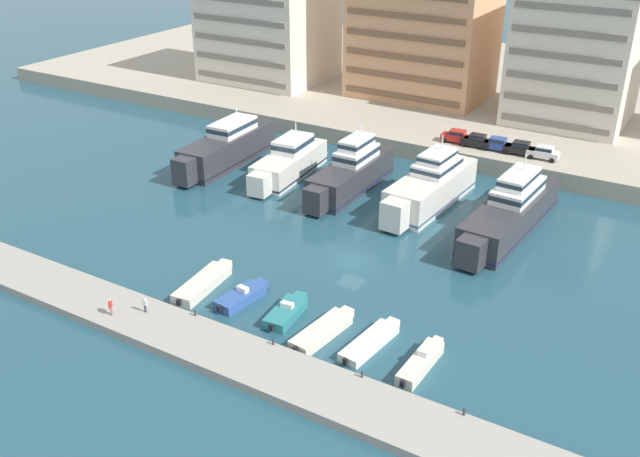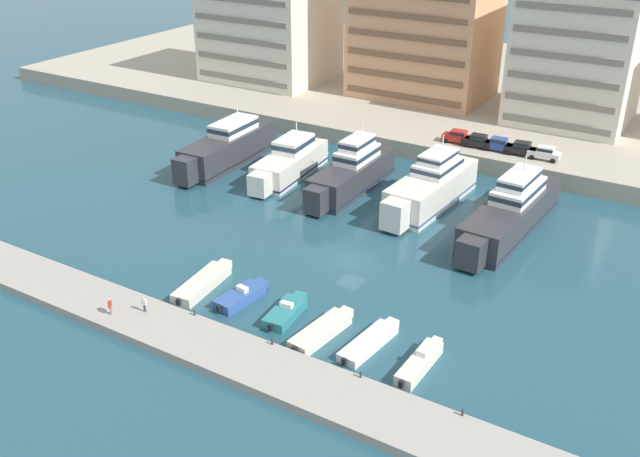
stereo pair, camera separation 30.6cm
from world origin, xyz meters
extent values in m
plane|color=#234C5B|center=(0.00, 0.00, 0.00)|extent=(400.00, 400.00, 0.00)
cube|color=#ADA38E|center=(0.00, 64.78, 1.20)|extent=(180.00, 70.00, 2.40)
cube|color=#9E998E|center=(0.00, -19.70, 0.39)|extent=(120.00, 5.69, 0.79)
cube|color=#333338|center=(-28.06, 15.82, 2.02)|extent=(5.26, 17.26, 4.04)
cube|color=#333338|center=(-27.66, 6.26, 2.12)|extent=(2.60, 2.38, 3.44)
cube|color=black|center=(-28.06, 15.82, 0.71)|extent=(5.32, 17.43, 0.24)
cube|color=white|center=(-28.11, 17.10, 4.87)|extent=(3.85, 7.32, 1.65)
cube|color=#233342|center=(-28.11, 17.10, 5.03)|extent=(3.90, 7.39, 0.59)
cylinder|color=silver|center=(-28.16, 18.17, 6.59)|extent=(0.16, 0.16, 1.80)
cube|color=#333338|center=(-28.44, 24.80, 1.11)|extent=(3.91, 1.06, 0.20)
cube|color=silver|center=(-18.29, 16.30, 1.59)|extent=(5.56, 13.93, 3.18)
cube|color=silver|center=(-17.64, 8.52, 1.67)|extent=(2.62, 2.41, 2.70)
cube|color=#192347|center=(-18.29, 16.30, 0.56)|extent=(5.61, 14.07, 0.24)
cube|color=white|center=(-18.38, 17.31, 4.07)|extent=(3.93, 5.98, 1.77)
cube|color=#233342|center=(-18.38, 17.31, 4.24)|extent=(3.97, 6.04, 0.64)
cylinder|color=silver|center=(-18.45, 18.17, 5.85)|extent=(0.16, 0.16, 1.80)
cube|color=silver|center=(-18.90, 23.52, 0.87)|extent=(3.83, 1.21, 0.20)
cube|color=#333338|center=(-9.01, 16.40, 1.80)|extent=(4.43, 15.67, 3.60)
cube|color=#333338|center=(-8.95, 7.61, 1.89)|extent=(2.39, 2.18, 3.06)
cube|color=#192347|center=(-9.01, 16.40, 0.63)|extent=(4.48, 15.83, 0.24)
cube|color=white|center=(-9.02, 17.58, 4.39)|extent=(3.42, 6.59, 1.57)
cube|color=#233342|center=(-9.02, 17.58, 4.55)|extent=(3.46, 6.66, 0.57)
cube|color=white|center=(-9.02, 17.58, 5.87)|extent=(2.67, 5.14, 1.38)
cube|color=#233342|center=(-9.02, 17.58, 6.00)|extent=(2.70, 5.19, 0.50)
cylinder|color=silver|center=(-9.02, 18.56, 7.45)|extent=(0.16, 0.16, 1.80)
cube|color=#333338|center=(-9.06, 24.67, 0.99)|extent=(3.68, 0.93, 0.20)
cube|color=silver|center=(1.35, 17.42, 1.95)|extent=(5.81, 15.94, 3.90)
cube|color=silver|center=(0.82, 8.50, 2.05)|extent=(2.83, 2.60, 3.31)
cube|color=#334C7F|center=(1.35, 17.42, 0.68)|extent=(5.86, 16.10, 0.24)
cube|color=white|center=(1.42, 18.59, 4.58)|extent=(4.19, 6.80, 1.37)
cube|color=#233342|center=(1.42, 18.59, 4.72)|extent=(4.25, 6.87, 0.49)
cube|color=white|center=(1.42, 18.59, 5.82)|extent=(3.27, 5.30, 1.11)
cube|color=#233342|center=(1.42, 18.59, 5.93)|extent=(3.31, 5.36, 0.40)
cylinder|color=silver|center=(1.48, 19.58, 7.28)|extent=(0.16, 0.16, 1.80)
cube|color=silver|center=(1.84, 25.69, 1.07)|extent=(4.20, 1.15, 0.20)
cube|color=#333338|center=(11.73, 15.46, 1.80)|extent=(5.88, 19.58, 3.60)
cube|color=#333338|center=(11.09, 4.75, 1.89)|extent=(2.74, 2.52, 3.06)
cube|color=#192347|center=(11.73, 15.46, 0.63)|extent=(5.94, 19.78, 0.24)
cube|color=white|center=(11.81, 16.91, 4.37)|extent=(4.17, 8.33, 1.52)
cube|color=#233342|center=(11.81, 16.91, 4.52)|extent=(4.23, 8.41, 0.55)
cube|color=white|center=(11.81, 16.91, 5.78)|extent=(3.26, 6.49, 1.30)
cube|color=#233342|center=(11.81, 16.91, 5.91)|extent=(3.30, 6.56, 0.47)
cylinder|color=silver|center=(11.89, 18.13, 7.33)|extent=(0.16, 0.16, 1.80)
cube|color=#333338|center=(12.33, 25.56, 0.99)|extent=(4.07, 1.14, 0.20)
cube|color=beige|center=(-9.74, -12.23, 0.51)|extent=(2.94, 7.51, 1.01)
cube|color=beige|center=(-10.16, -8.15, 0.51)|extent=(1.30, 1.11, 0.86)
cube|color=black|center=(-9.34, -16.05, 0.66)|extent=(0.39, 0.32, 0.60)
cube|color=#33569E|center=(-5.16, -12.23, 0.49)|extent=(2.62, 5.34, 0.97)
cube|color=#33569E|center=(-4.82, -9.27, 0.49)|extent=(1.22, 1.04, 0.83)
cube|color=silver|center=(-5.12, -11.84, 1.22)|extent=(1.18, 0.73, 0.49)
cube|color=#283847|center=(-5.09, -11.56, 1.29)|extent=(1.02, 0.20, 0.29)
cube|color=black|center=(-5.48, -14.96, 0.64)|extent=(0.39, 0.32, 0.60)
cube|color=teal|center=(-0.03, -12.29, 0.48)|extent=(2.60, 5.20, 0.96)
cube|color=teal|center=(-0.33, -9.38, 0.48)|extent=(1.24, 1.06, 0.82)
cube|color=silver|center=(-0.07, -11.91, 1.18)|extent=(1.21, 0.71, 0.44)
cube|color=#283847|center=(-0.10, -11.63, 1.25)|extent=(1.05, 0.19, 0.26)
cube|color=black|center=(0.24, -14.96, 0.63)|extent=(0.39, 0.32, 0.60)
cube|color=beige|center=(4.25, -13.16, 0.51)|extent=(2.76, 6.87, 1.02)
cube|color=beige|center=(4.69, -9.45, 0.51)|extent=(1.19, 1.01, 0.86)
cube|color=black|center=(3.84, -16.66, 0.66)|extent=(0.39, 0.32, 0.60)
cube|color=white|center=(8.48, -12.30, 0.40)|extent=(2.65, 6.78, 0.79)
cube|color=white|center=(8.89, -8.64, 0.40)|extent=(1.15, 0.98, 0.68)
cube|color=black|center=(8.09, -15.76, 0.55)|extent=(0.39, 0.32, 0.60)
cube|color=beige|center=(13.42, -12.85, 0.53)|extent=(1.66, 6.18, 1.06)
cube|color=beige|center=(13.50, -9.47, 0.53)|extent=(0.85, 0.70, 0.90)
cube|color=silver|center=(13.43, -12.39, 1.31)|extent=(0.85, 0.62, 0.51)
cube|color=#283847|center=(13.43, -12.11, 1.39)|extent=(0.76, 0.10, 0.31)
cube|color=black|center=(13.34, -16.10, 0.68)|extent=(0.37, 0.29, 0.60)
cube|color=red|center=(-1.79, 33.41, 3.12)|extent=(4.20, 1.95, 0.80)
cube|color=red|center=(-1.64, 33.42, 3.86)|extent=(2.19, 1.68, 0.68)
cube|color=#1E2833|center=(-1.64, 33.42, 3.86)|extent=(2.15, 1.70, 0.37)
cylinder|color=black|center=(-3.08, 32.48, 2.72)|extent=(0.65, 0.26, 0.64)
cylinder|color=black|center=(-3.19, 34.18, 2.72)|extent=(0.65, 0.26, 0.64)
cylinder|color=black|center=(-0.39, 32.65, 2.72)|extent=(0.65, 0.26, 0.64)
cylinder|color=black|center=(-0.49, 34.34, 2.72)|extent=(0.65, 0.26, 0.64)
cube|color=black|center=(1.20, 33.16, 3.12)|extent=(4.14, 1.80, 0.80)
cube|color=black|center=(1.35, 33.16, 3.86)|extent=(2.14, 1.61, 0.68)
cube|color=#1E2833|center=(1.35, 33.16, 3.86)|extent=(2.09, 1.62, 0.37)
cylinder|color=black|center=(-0.13, 32.27, 2.72)|extent=(0.65, 0.24, 0.64)
cylinder|color=black|center=(-0.17, 33.97, 2.72)|extent=(0.65, 0.24, 0.64)
cylinder|color=black|center=(2.57, 32.34, 2.72)|extent=(0.65, 0.24, 0.64)
cylinder|color=black|center=(2.53, 34.04, 2.72)|extent=(0.65, 0.24, 0.64)
cube|color=#28428E|center=(4.01, 33.27, 3.12)|extent=(4.14, 1.81, 0.80)
cube|color=#28428E|center=(4.16, 33.27, 3.86)|extent=(2.14, 1.62, 0.68)
cube|color=#1E2833|center=(4.16, 33.27, 3.86)|extent=(2.10, 1.63, 0.37)
cylinder|color=black|center=(2.68, 32.38, 2.72)|extent=(0.65, 0.24, 0.64)
cylinder|color=black|center=(2.64, 34.08, 2.72)|extent=(0.65, 0.24, 0.64)
cylinder|color=black|center=(5.38, 32.45, 2.72)|extent=(0.65, 0.24, 0.64)
cylinder|color=black|center=(5.34, 34.15, 2.72)|extent=(0.65, 0.24, 0.64)
cube|color=black|center=(7.18, 33.35, 3.12)|extent=(4.20, 1.95, 0.80)
cube|color=black|center=(7.33, 33.35, 3.86)|extent=(2.19, 1.68, 0.68)
cube|color=#1E2833|center=(7.33, 33.35, 3.86)|extent=(2.15, 1.70, 0.37)
cylinder|color=black|center=(5.88, 32.42, 2.72)|extent=(0.65, 0.26, 0.64)
cylinder|color=black|center=(5.78, 34.11, 2.72)|extent=(0.65, 0.26, 0.64)
cylinder|color=black|center=(8.58, 32.58, 2.72)|extent=(0.65, 0.26, 0.64)
cylinder|color=black|center=(8.47, 34.28, 2.72)|extent=(0.65, 0.26, 0.64)
cube|color=white|center=(10.32, 33.26, 3.12)|extent=(4.17, 1.87, 0.80)
cube|color=white|center=(10.47, 33.27, 3.86)|extent=(2.16, 1.65, 0.68)
cube|color=#1E2833|center=(10.47, 33.27, 3.86)|extent=(2.12, 1.66, 0.37)
cylinder|color=black|center=(9.00, 32.36, 2.72)|extent=(0.65, 0.25, 0.64)
cylinder|color=black|center=(8.93, 34.05, 2.72)|extent=(0.65, 0.25, 0.64)
cylinder|color=black|center=(11.70, 32.47, 2.72)|extent=(0.65, 0.25, 0.64)
cylinder|color=black|center=(11.63, 34.17, 2.72)|extent=(0.65, 0.25, 0.64)
cube|color=silver|center=(-43.90, 48.83, 12.33)|extent=(20.49, 17.17, 19.86)
cube|color=gray|center=(-43.90, 40.14, 4.05)|extent=(18.85, 0.24, 0.90)
cube|color=gray|center=(-43.90, 40.14, 7.36)|extent=(18.85, 0.24, 0.90)
cube|color=gray|center=(-43.90, 40.14, 10.67)|extent=(18.85, 0.24, 0.90)
cube|color=gray|center=(-43.90, 40.14, 13.98)|extent=(18.85, 0.24, 0.90)
cube|color=gray|center=(-43.90, 40.14, 17.29)|extent=(18.85, 0.24, 0.90)
cube|color=tan|center=(-15.93, 52.92, 13.35)|extent=(21.66, 15.16, 21.92)
cube|color=brown|center=(-15.93, 45.24, 3.96)|extent=(19.93, 0.24, 0.90)
cube|color=brown|center=(-15.93, 45.24, 7.09)|extent=(19.93, 0.24, 0.90)
cube|color=brown|center=(-15.93, 45.24, 10.22)|extent=(19.93, 0.24, 0.90)
cube|color=brown|center=(-15.93, 45.24, 13.35)|extent=(19.93, 0.24, 0.90)
cube|color=brown|center=(-15.93, 45.24, 16.48)|extent=(19.93, 0.24, 0.90)
cube|color=silver|center=(8.88, 52.08, 11.99)|extent=(16.60, 16.89, 19.18)
cube|color=gray|center=(8.88, 43.53, 3.99)|extent=(15.27, 0.24, 0.90)
cube|color=gray|center=(8.88, 43.53, 7.19)|extent=(15.27, 0.24, 0.90)
cube|color=gray|center=(8.88, 43.53, 10.39)|extent=(15.27, 0.24, 0.90)
cube|color=gray|center=(8.88, 43.53, 13.59)|extent=(15.27, 0.24, 0.90)
cube|color=gray|center=(8.88, 43.53, 16.78)|extent=(15.27, 0.24, 0.90)
cube|color=gray|center=(8.88, 43.53, 19.98)|extent=(15.27, 0.24, 0.90)
cylinder|color=#4C515B|center=(-10.56, -18.97, 1.17)|extent=(0.12, 0.12, 0.75)
cylinder|color=#4C515B|center=(-10.71, -18.99, 1.17)|extent=(0.12, 0.12, 0.75)
cube|color=silver|center=(-10.63, -18.98, 1.83)|extent=(0.44, 0.27, 0.58)
cylinder|color=silver|center=(-10.38, -18.94, 1.78)|extent=(0.09, 0.09, 0.58)
cylinder|color=silver|center=(-10.88, -19.02, 1.78)|extent=(0.09, 0.09, 0.58)
sphere|color=beige|center=(-10.63, -18.98, 2.22)|extent=(0.21, 0.21, 0.21)
cylinder|color=#7A6B56|center=(-12.87, -20.92, 1.20)|extent=(0.13, 0.13, 0.81)
cylinder|color=#7A6B56|center=(-12.95, -20.78, 1.20)|extent=(0.13, 0.13, 0.81)
cube|color=red|center=(-12.91, -20.85, 1.92)|extent=(0.42, 0.50, 0.62)
cylinder|color=red|center=(-12.78, -21.09, 1.87)|extent=(0.10, 0.10, 0.62)
cylinder|color=red|center=(-13.05, -20.61, 1.87)|extent=(0.10, 0.10, 0.62)
sphere|color=beige|center=(-12.91, -20.85, 2.34)|extent=(0.23, 0.23, 0.23)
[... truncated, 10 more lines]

